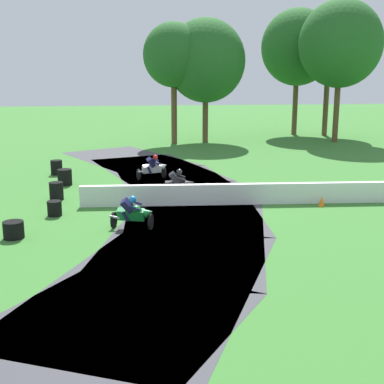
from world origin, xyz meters
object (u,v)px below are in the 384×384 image
at_px(motorcycle_lead_green, 133,213).
at_px(tire_stack_mid_a, 14,230).
at_px(tire_stack_extra_b, 57,167).
at_px(tire_stack_mid_b, 55,208).
at_px(motorcycle_trailing_white, 153,167).
at_px(traffic_cone, 322,201).
at_px(tire_stack_extra_a, 65,177).
at_px(tire_stack_far, 56,191).
at_px(motorcycle_chase_black, 178,184).

xyz_separation_m(motorcycle_lead_green, tire_stack_mid_a, (-4.13, -0.60, -0.33)).
xyz_separation_m(motorcycle_lead_green, tire_stack_extra_b, (-4.29, 10.59, -0.23)).
xyz_separation_m(motorcycle_lead_green, tire_stack_mid_b, (-3.14, 2.17, -0.33)).
distance_m(motorcycle_trailing_white, traffic_cone, 9.42).
relative_size(tire_stack_mid_a, tire_stack_extra_a, 0.89).
xyz_separation_m(motorcycle_lead_green, motorcycle_trailing_white, (0.99, 8.83, 0.00)).
height_order(tire_stack_mid_b, tire_stack_extra_a, tire_stack_extra_a).
distance_m(motorcycle_trailing_white, tire_stack_mid_b, 7.85).
xyz_separation_m(tire_stack_mid_b, tire_stack_far, (-0.31, 2.64, 0.10)).
height_order(motorcycle_chase_black, tire_stack_far, motorcycle_chase_black).
bearing_deg(motorcycle_lead_green, tire_stack_extra_b, 112.03).
xyz_separation_m(motorcycle_trailing_white, tire_stack_extra_a, (-4.47, -0.97, -0.23)).
bearing_deg(motorcycle_chase_black, tire_stack_extra_a, 148.07).
distance_m(tire_stack_mid_b, tire_stack_far, 2.66).
bearing_deg(tire_stack_mid_a, motorcycle_chase_black, 39.73).
xyz_separation_m(motorcycle_chase_black, tire_stack_far, (-5.42, 0.34, -0.26)).
xyz_separation_m(tire_stack_mid_a, tire_stack_extra_a, (0.64, 8.47, 0.10)).
relative_size(motorcycle_lead_green, tire_stack_far, 2.12).
xyz_separation_m(motorcycle_trailing_white, tire_stack_far, (-4.44, -4.03, -0.23)).
height_order(tire_stack_far, traffic_cone, tire_stack_far).
bearing_deg(motorcycle_chase_black, tire_stack_extra_b, 135.62).
bearing_deg(motorcycle_chase_black, motorcycle_trailing_white, 102.71).
relative_size(motorcycle_trailing_white, tire_stack_extra_a, 2.17).
xyz_separation_m(tire_stack_mid_b, tire_stack_extra_a, (-0.34, 5.70, 0.10)).
height_order(motorcycle_lead_green, motorcycle_chase_black, motorcycle_chase_black).
distance_m(motorcycle_chase_black, tire_stack_extra_b, 8.76).
distance_m(motorcycle_lead_green, traffic_cone, 8.37).
xyz_separation_m(tire_stack_extra_b, traffic_cone, (12.26, -8.07, -0.18)).
bearing_deg(tire_stack_far, motorcycle_lead_green, -54.33).
relative_size(motorcycle_trailing_white, tire_stack_mid_a, 2.42).
height_order(motorcycle_chase_black, traffic_cone, motorcycle_chase_black).
xyz_separation_m(tire_stack_mid_b, tire_stack_extra_b, (-1.14, 8.42, 0.10)).
height_order(tire_stack_far, tire_stack_extra_b, same).
bearing_deg(tire_stack_extra_a, traffic_cone, -25.01).
bearing_deg(motorcycle_trailing_white, motorcycle_chase_black, -77.29).
bearing_deg(motorcycle_chase_black, tire_stack_mid_a, -140.27).
bearing_deg(motorcycle_trailing_white, tire_stack_extra_b, 161.56).
height_order(tire_stack_mid_a, traffic_cone, tire_stack_mid_a).
height_order(tire_stack_mid_a, tire_stack_mid_b, same).
bearing_deg(tire_stack_mid_b, traffic_cone, 1.82).
distance_m(tire_stack_mid_a, traffic_cone, 12.50).
height_order(tire_stack_extra_a, traffic_cone, tire_stack_extra_a).
relative_size(tire_stack_mid_b, traffic_cone, 1.36).
relative_size(tire_stack_mid_b, tire_stack_extra_a, 0.75).
distance_m(tire_stack_mid_a, tire_stack_extra_b, 11.20).
bearing_deg(tire_stack_extra_a, motorcycle_lead_green, -66.13).
xyz_separation_m(tire_stack_mid_a, traffic_cone, (12.10, 3.12, -0.08)).
distance_m(tire_stack_mid_b, tire_stack_extra_b, 8.50).
distance_m(motorcycle_trailing_white, tire_stack_extra_a, 4.58).
height_order(motorcycle_chase_black, tire_stack_extra_b, motorcycle_chase_black).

